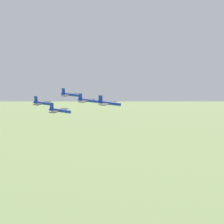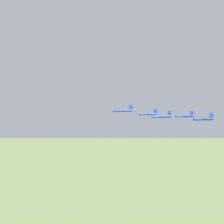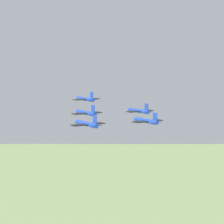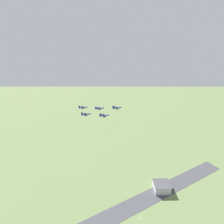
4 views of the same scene
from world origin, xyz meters
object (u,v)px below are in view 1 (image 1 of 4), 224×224
at_px(jet_0, 108,103).
at_px(jet_2, 59,110).
at_px(jet_1, 87,100).
at_px(jet_3, 70,94).
at_px(jet_4, 43,103).

xyz_separation_m(jet_0, jet_2, (-13.61, -14.25, -3.05)).
distance_m(jet_1, jet_2, 20.00).
height_order(jet_1, jet_3, jet_1).
bearing_deg(jet_0, jet_4, -90.00).
bearing_deg(jet_1, jet_3, -120.47).
height_order(jet_0, jet_2, jet_0).
xyz_separation_m(jet_0, jet_1, (-19.07, 4.97, -2.35)).
height_order(jet_1, jet_2, jet_1).
relative_size(jet_1, jet_2, 1.00).
bearing_deg(jet_1, jet_2, -0.00).
distance_m(jet_1, jet_3, 19.72).
distance_m(jet_1, jet_4, 19.75).
height_order(jet_0, jet_1, jet_0).
height_order(jet_0, jet_3, jet_0).
xyz_separation_m(jet_2, jet_4, (-19.07, 4.97, -0.57)).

